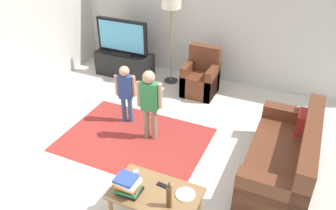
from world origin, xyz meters
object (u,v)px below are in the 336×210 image
Objects in this scene: child_center at (149,99)px; tv_remote at (164,186)px; child_near_tv at (126,89)px; couch at (287,160)px; armchair at (201,78)px; soda_can at (136,175)px; plate at (185,194)px; tv at (122,37)px; book_stack at (128,185)px; coffee_table at (156,195)px; bottle at (169,196)px; tv_stand at (125,65)px; floor_lamp at (171,6)px.

tv_remote is at bearing -56.90° from child_center.
child_center is (0.56, -0.25, 0.09)m from child_near_tv.
couch is 1.73m from tv_remote.
armchair is 0.89× the size of child_near_tv.
soda_can reaches higher than plate.
tv is 3.75× the size of book_stack.
coffee_table is at bearing -18.43° from soda_can.
bottle reaches higher than soda_can.
tv is at bearing 127.60° from bottle.
couch reaches higher than tv_remote.
tv is 3.25× the size of bottle.
tv_remote is (-1.21, -1.22, 0.14)m from couch.
book_stack is 1.33× the size of plate.
plate is (1.09, -1.28, -0.27)m from child_center.
tv_stand reaches higher than coffee_table.
tv_remote is 0.27m from plate.
soda_can is (0.96, -3.16, -1.06)m from floor_lamp.
plate is at bearing -63.47° from floor_lamp.
soda_can is (-0.52, 0.22, -0.09)m from bottle.
book_stack is at bearing -58.59° from tv_stand.
coffee_table is at bearing 151.39° from bottle.
floor_lamp is 10.47× the size of tv_remote.
floor_lamp reaches higher than tv.
child_center is at bearing 129.41° from tv_remote.
armchair reaches higher than bottle.
floor_lamp reaches higher than tv_remote.
child_center reaches higher than tv_stand.
tv_stand is 2.33m from child_center.
book_stack is (0.27, -3.20, 0.23)m from armchair.
tv_stand is 4.09× the size of book_stack.
coffee_table is (0.77, -1.38, -0.32)m from child_center.
book_stack is 1.73× the size of tv_remote.
coffee_table is at bearing -106.31° from tv_remote.
armchair is at bearing -1.33° from tv_stand.
couch is 10.59× the size of tv_remote.
bottle is (2.47, -3.21, -0.28)m from tv.
couch is 8.18× the size of plate.
plate is at bearing 65.50° from bottle.
book_stack is at bearing -85.10° from armchair.
armchair reaches higher than soda_can.
tv is (-0.00, -0.02, 0.60)m from tv_stand.
coffee_table is at bearing -50.76° from child_near_tv.
bottle is 0.32m from tv_remote.
plate is (2.57, -2.99, -0.42)m from tv.
child_center is 1.59m from book_stack.
soda_can is at bearing -56.02° from child_near_tv.
soda_can is 0.55× the size of plate.
armchair is 1.76m from child_center.
coffee_table is 0.32m from bottle.
couch is at bearing 52.97° from plate.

